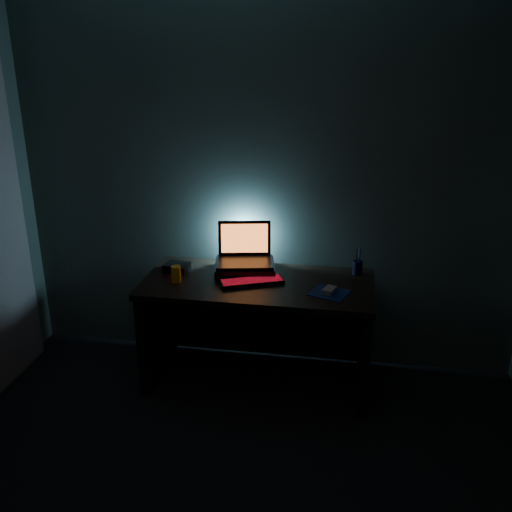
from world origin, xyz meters
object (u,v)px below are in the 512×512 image
Objects in this scene: keyboard at (252,282)px; juice_glass at (176,274)px; laptop at (245,252)px; router at (177,267)px; mouse at (330,290)px; pen_cup at (358,268)px.

keyboard is 0.49m from juice_glass.
laptop is at bearing 87.88° from keyboard.
keyboard is at bearing -3.16° from router.
juice_glass reaches higher than mouse.
mouse is at bearing -0.83° from router.
router is at bearing 144.02° from keyboard.
pen_cup is (0.76, 0.03, -0.07)m from laptop.
laptop is 2.30× the size of router.
mouse is 1.11× the size of pen_cup.
router is (-1.04, 0.19, 0.01)m from mouse.
pen_cup is (0.17, 0.34, 0.03)m from mouse.
mouse is at bearing -0.90° from juice_glass.
laptop is 4.10× the size of mouse.
router is (-0.05, 0.18, -0.03)m from juice_glass.
router reaches higher than mouse.
keyboard is (0.09, -0.24, -0.11)m from laptop.
keyboard is at bearing 6.45° from juice_glass.
pen_cup is at bearing 15.78° from juice_glass.
router is at bearing 105.40° from juice_glass.
keyboard is 0.55m from router.
laptop is at bearing 24.43° from router.
juice_glass is at bearing -160.28° from mouse.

